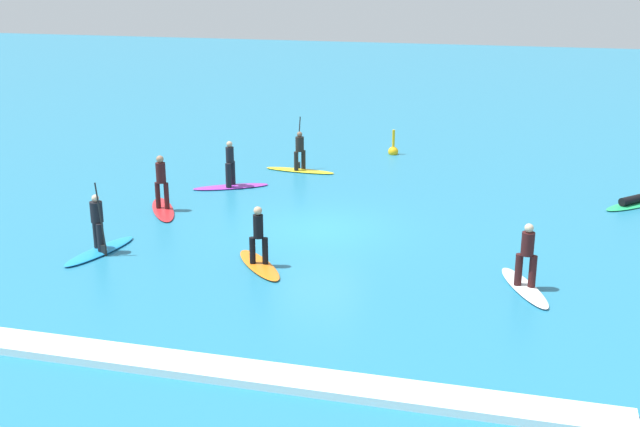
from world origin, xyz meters
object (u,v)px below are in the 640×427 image
Objects in this scene: surfer_on_white_board at (525,272)px; surfer_on_red_board at (162,196)px; surfer_on_orange_board at (259,253)px; surfer_on_purple_board at (231,176)px; surfer_on_yellow_board at (300,160)px; surfer_on_green_board at (637,201)px; surfer_on_blue_board at (99,238)px; marker_buoy at (393,150)px.

surfer_on_red_board is at bearing -131.01° from surfer_on_white_board.
surfer_on_red_board is 1.16× the size of surfer_on_orange_board.
surfer_on_yellow_board reaches higher than surfer_on_purple_board.
surfer_on_green_board is 0.93× the size of surfer_on_yellow_board.
surfer_on_blue_board is 7.66m from surfer_on_purple_board.
surfer_on_white_board is 0.95× the size of surfer_on_yellow_board.
surfer_on_purple_board is at bearing -146.69° from surfer_on_white_board.
surfer_on_green_board is at bearing 134.04° from surfer_on_white_board.
surfer_on_orange_board reaches higher than surfer_on_green_board.
surfer_on_red_board is 16.50m from surfer_on_green_board.
surfer_on_orange_board is at bearing -111.34° from surfer_on_white_board.
marker_buoy is (6.20, 14.49, -0.28)m from surfer_on_blue_board.
surfer_on_red_board is at bearing 150.60° from surfer_on_green_board.
surfer_on_red_board reaches higher than surfer_on_orange_board.
surfer_on_blue_board is 11.01m from surfer_on_yellow_board.
surfer_on_blue_board is 18.20m from surfer_on_green_board.
surfer_on_blue_board is at bearing 78.53° from surfer_on_yellow_board.
surfer_on_purple_board is (-10.86, 7.21, -0.02)m from surfer_on_white_board.
surfer_on_green_board is at bearing 76.03° from surfer_on_red_board.
surfer_on_purple_board is 0.96× the size of surfer_on_yellow_board.
surfer_on_orange_board is at bearing -95.29° from marker_buoy.
surfer_on_white_board is (7.20, 0.22, 0.06)m from surfer_on_orange_board.
surfer_on_blue_board is at bearing -127.92° from surfer_on_purple_board.
surfer_on_orange_board is 7.20m from surfer_on_white_board.
surfer_on_blue_board is at bearing -30.99° from surfer_on_red_board.
surfer_on_purple_board is at bearing -125.81° from marker_buoy.
surfer_on_white_board is (12.08, -3.90, -0.06)m from surfer_on_red_board.
surfer_on_white_board is 2.32× the size of marker_buoy.
surfer_on_blue_board is 12.07m from surfer_on_white_board.
surfer_on_red_board is 3.53m from surfer_on_purple_board.
surfer_on_white_board is 0.99× the size of surfer_on_purple_board.
surfer_on_orange_board is 8.29m from surfer_on_purple_board.
surfer_on_red_board reaches higher than surfer_on_white_board.
marker_buoy is at bearing 179.44° from surfer_on_white_board.
surfer_on_green_board is (14.55, 1.54, -0.33)m from surfer_on_purple_board.
surfer_on_yellow_board reaches higher than surfer_on_white_board.
surfer_on_blue_board is 15.76m from marker_buoy.
surfer_on_white_board is 13.04m from surfer_on_purple_board.
marker_buoy is (-9.56, 5.38, 0.05)m from surfer_on_green_board.
surfer_on_red_board is 11.97m from marker_buoy.
surfer_on_orange_board reaches higher than marker_buoy.
surfer_on_blue_board is 1.07× the size of surfer_on_green_board.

